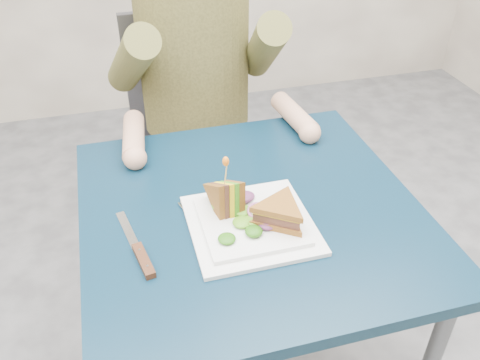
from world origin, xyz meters
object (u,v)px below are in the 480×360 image
object	(u,v)px
chair	(194,127)
sandwich_upright	(226,197)
diner	(194,36)
table	(250,233)
fork	(200,226)
knife	(141,255)
sandwich_flat	(280,213)
plate	(251,223)

from	to	relation	value
chair	sandwich_upright	xyz separation A→B (m)	(-0.06, -0.74, 0.24)
diner	sandwich_upright	world-z (taller)	diner
table	fork	bearing A→B (deg)	-163.73
chair	knife	distance (m)	0.87
sandwich_flat	knife	distance (m)	0.29
plate	knife	distance (m)	0.24
chair	fork	world-z (taller)	chair
plate	diner	bearing A→B (deg)	88.32
chair	plate	distance (m)	0.81
table	knife	bearing A→B (deg)	-159.75
chair	sandwich_flat	xyz separation A→B (m)	(0.04, -0.81, 0.23)
sandwich_flat	fork	size ratio (longest dim) A/B	1.03
table	diner	xyz separation A→B (m)	(-0.00, 0.60, 0.26)
plate	sandwich_upright	size ratio (longest dim) A/B	2.09
table	plate	xyz separation A→B (m)	(-0.02, -0.07, 0.09)
table	sandwich_flat	world-z (taller)	sandwich_flat
sandwich_flat	sandwich_upright	xyz separation A→B (m)	(-0.10, 0.07, 0.01)
plate	sandwich_flat	size ratio (longest dim) A/B	1.43
diner	sandwich_flat	xyz separation A→B (m)	(0.04, -0.69, -0.14)
table	chair	world-z (taller)	chair
diner	fork	xyz separation A→B (m)	(-0.12, -0.64, -0.18)
plate	table	bearing A→B (deg)	73.26
diner	knife	size ratio (longest dim) A/B	3.38
sandwich_upright	plate	bearing A→B (deg)	-47.37
diner	sandwich_flat	distance (m)	0.71
table	fork	world-z (taller)	fork
plate	fork	bearing A→B (deg)	164.59
fork	knife	bearing A→B (deg)	-156.20
sandwich_flat	fork	xyz separation A→B (m)	(-0.16, 0.05, -0.04)
chair	sandwich_upright	size ratio (longest dim) A/B	7.49
chair	diner	xyz separation A→B (m)	(-0.00, -0.11, 0.37)
sandwich_flat	sandwich_upright	bearing A→B (deg)	144.02
chair	sandwich_flat	bearing A→B (deg)	-87.49
fork	diner	bearing A→B (deg)	79.02
plate	sandwich_flat	xyz separation A→B (m)	(0.06, -0.02, 0.04)
table	sandwich_flat	xyz separation A→B (m)	(0.04, -0.09, 0.12)
chair	knife	size ratio (longest dim) A/B	4.22
table	sandwich_flat	distance (m)	0.16
plate	knife	world-z (taller)	plate
sandwich_upright	knife	xyz separation A→B (m)	(-0.20, -0.07, -0.05)
plate	sandwich_upright	bearing A→B (deg)	132.63
diner	sandwich_flat	size ratio (longest dim) A/B	4.11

